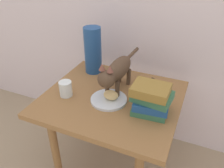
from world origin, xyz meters
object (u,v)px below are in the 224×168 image
object	(u,v)px
cat	(117,71)
book_stack	(151,99)
bread_roll	(111,95)
candle_jar	(66,89)
green_vase	(93,50)
tv_remote	(158,85)
side_table	(112,108)
plate	(108,100)

from	to	relation	value
cat	book_stack	bearing A→B (deg)	-24.19
bread_roll	candle_jar	size ratio (longest dim) A/B	0.94
bread_roll	book_stack	distance (m)	0.22
green_vase	tv_remote	xyz separation A→B (m)	(0.43, -0.02, -0.14)
bread_roll	book_stack	xyz separation A→B (m)	(0.21, -0.00, 0.04)
side_table	candle_jar	distance (m)	0.28
side_table	plate	xyz separation A→B (m)	(-0.00, -0.04, 0.09)
candle_jar	book_stack	bearing A→B (deg)	5.13
bread_roll	candle_jar	bearing A→B (deg)	-169.40
side_table	green_vase	bearing A→B (deg)	135.62
bread_roll	plate	bearing A→B (deg)	-174.39
tv_remote	book_stack	bearing A→B (deg)	-50.62
book_stack	tv_remote	size ratio (longest dim) A/B	1.29
cat	tv_remote	world-z (taller)	cat
cat	candle_jar	world-z (taller)	cat
side_table	bread_roll	distance (m)	0.13
side_table	cat	size ratio (longest dim) A/B	1.53
side_table	plate	distance (m)	0.10
plate	bread_roll	xyz separation A→B (m)	(0.01, 0.00, 0.03)
bread_roll	green_vase	distance (m)	0.37
bread_roll	side_table	bearing A→B (deg)	105.53
green_vase	candle_jar	bearing A→B (deg)	-92.10
bread_roll	tv_remote	xyz separation A→B (m)	(0.20, 0.24, -0.03)
cat	green_vase	xyz separation A→B (m)	(-0.23, 0.17, 0.01)
cat	tv_remote	size ratio (longest dim) A/B	3.20
side_table	green_vase	xyz separation A→B (m)	(-0.23, 0.22, 0.23)
plate	green_vase	distance (m)	0.37
candle_jar	tv_remote	size ratio (longest dim) A/B	0.57
book_stack	candle_jar	distance (m)	0.47
bread_roll	candle_jar	distance (m)	0.25
cat	green_vase	distance (m)	0.28
side_table	cat	bearing A→B (deg)	85.60
book_stack	tv_remote	distance (m)	0.25
side_table	cat	xyz separation A→B (m)	(0.00, 0.05, 0.21)
side_table	green_vase	distance (m)	0.39
bread_roll	book_stack	world-z (taller)	book_stack
plate	side_table	bearing A→B (deg)	87.72
book_stack	green_vase	bearing A→B (deg)	149.35
side_table	bread_roll	bearing A→B (deg)	-74.47
book_stack	candle_jar	bearing A→B (deg)	-174.87
book_stack	candle_jar	size ratio (longest dim) A/B	2.28
plate	tv_remote	distance (m)	0.32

